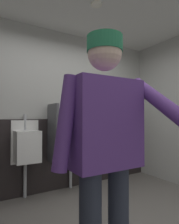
{
  "coord_description": "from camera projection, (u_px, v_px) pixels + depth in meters",
  "views": [
    {
      "loc": [
        -1.22,
        -1.48,
        1.21
      ],
      "look_at": [
        -0.24,
        0.14,
        1.25
      ],
      "focal_mm": 30.94,
      "sensor_mm": 36.0,
      "label": 1
    }
  ],
  "objects": [
    {
      "name": "wainscot_band_back",
      "position": [
        58.0,
        154.0,
        3.21
      ],
      "size": [
        3.8,
        0.03,
        1.16
      ],
      "primitive_type": "cube",
      "color": "black",
      "rests_on": "ground_plane"
    },
    {
      "name": "wall_back",
      "position": [
        57.0,
        109.0,
        3.3
      ],
      "size": [
        4.4,
        0.12,
        2.65
      ],
      "primitive_type": "cube",
      "color": "#B2B2AD",
      "rests_on": "ground_plane"
    },
    {
      "name": "privacy_divider_panel",
      "position": [
        53.0,
        133.0,
        2.95
      ],
      "size": [
        0.04,
        0.4,
        0.9
      ],
      "primitive_type": "cube",
      "color": "#4C4C51"
    },
    {
      "name": "urinal_left",
      "position": [
        27.0,
        146.0,
        2.81
      ],
      "size": [
        0.4,
        0.34,
        1.24
      ],
      "color": "white",
      "rests_on": "ground_plane"
    },
    {
      "name": "downlight_far",
      "position": [
        96.0,
        4.0,
        2.45
      ],
      "size": [
        0.14,
        0.14,
        0.03
      ],
      "primitive_type": "cylinder",
      "color": "white"
    },
    {
      "name": "person",
      "position": [
        106.0,
        144.0,
        1.24
      ],
      "size": [
        0.68,
        0.6,
        1.73
      ],
      "color": "#2D3342",
      "rests_on": "ground_plane"
    },
    {
      "name": "urinal_middle",
      "position": [
        73.0,
        142.0,
        3.2
      ],
      "size": [
        0.4,
        0.34,
        1.24
      ],
      "color": "white",
      "rests_on": "ground_plane"
    },
    {
      "name": "soap_dispenser",
      "position": [
        79.0,
        109.0,
        3.41
      ],
      "size": [
        0.1,
        0.07,
        0.18
      ],
      "primitive_type": "cube",
      "color": "silver"
    }
  ]
}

